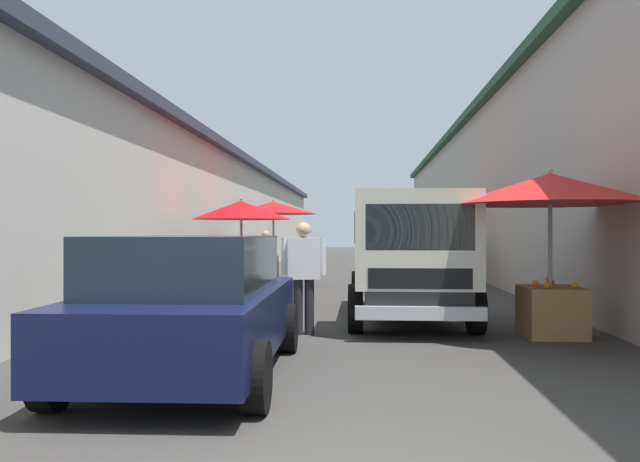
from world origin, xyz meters
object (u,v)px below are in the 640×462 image
object	(u,v)px
fruit_stall_far_left	(241,227)
delivery_truck	(412,260)
fruit_stall_near_right	(429,229)
fruit_stall_far_right	(550,207)
vendor_in_shade	(304,270)
hatchback_car	(192,305)
fruit_stall_near_left	(272,219)
vendor_by_crates	(266,257)
plastic_stool	(472,280)
parked_scooter	(253,265)

from	to	relation	value
fruit_stall_far_left	delivery_truck	distance (m)	4.87
fruit_stall_near_right	fruit_stall_far_right	bearing A→B (deg)	-175.43
fruit_stall_near_right	vendor_in_shade	bearing A→B (deg)	163.17
fruit_stall_far_right	hatchback_car	distance (m)	5.23
fruit_stall_near_left	hatchback_car	size ratio (longest dim) A/B	0.61
fruit_stall_far_right	vendor_by_crates	distance (m)	8.32
vendor_in_shade	hatchback_car	bearing A→B (deg)	161.78
vendor_in_shade	fruit_stall_far_left	bearing A→B (deg)	22.17
fruit_stall_far_right	plastic_stool	size ratio (longest dim) A/B	6.30
fruit_stall_far_right	fruit_stall_far_left	xyz separation A→B (m)	(4.44, 5.25, -0.24)
fruit_stall_near_right	fruit_stall_far_left	xyz separation A→B (m)	(-4.73, 4.52, 0.03)
parked_scooter	plastic_stool	size ratio (longest dim) A/B	3.80
vendor_by_crates	delivery_truck	bearing A→B (deg)	-150.29
hatchback_car	vendor_by_crates	size ratio (longest dim) A/B	2.58
fruit_stall_near_right	hatchback_car	world-z (taller)	fruit_stall_near_right
plastic_stool	fruit_stall_far_left	bearing A→B (deg)	112.28
vendor_in_shade	plastic_stool	size ratio (longest dim) A/B	3.74
parked_scooter	plastic_stool	distance (m)	7.23
fruit_stall_near_right	fruit_stall_far_left	distance (m)	6.54
fruit_stall_far_left	plastic_stool	world-z (taller)	fruit_stall_far_left
vendor_by_crates	plastic_stool	world-z (taller)	vendor_by_crates
fruit_stall_far_right	vendor_by_crates	size ratio (longest dim) A/B	1.79
vendor_in_shade	parked_scooter	bearing A→B (deg)	13.70
delivery_truck	vendor_by_crates	xyz separation A→B (m)	(5.57, 3.18, -0.17)
fruit_stall_far_left	plastic_stool	size ratio (longest dim) A/B	5.14
plastic_stool	hatchback_car	bearing A→B (deg)	154.47
fruit_stall_far_right	parked_scooter	size ratio (longest dim) A/B	1.66
delivery_truck	vendor_in_shade	world-z (taller)	delivery_truck
fruit_stall_near_left	vendor_in_shade	bearing A→B (deg)	-168.61
vendor_by_crates	plastic_stool	xyz separation A→B (m)	(0.04, -5.07, -0.54)
hatchback_car	plastic_stool	xyz separation A→B (m)	(9.25, -4.42, -0.41)
vendor_in_shade	plastic_stool	xyz separation A→B (m)	(6.51, -3.52, -0.61)
vendor_by_crates	fruit_stall_near_left	bearing A→B (deg)	2.34
fruit_stall_far_left	fruit_stall_near_left	bearing A→B (deg)	-2.46
fruit_stall_near_right	parked_scooter	distance (m)	5.58
fruit_stall_far_left	vendor_by_crates	size ratio (longest dim) A/B	1.47
vendor_by_crates	plastic_stool	size ratio (longest dim) A/B	3.51
plastic_stool	fruit_stall_near_left	bearing A→B (deg)	73.70
hatchback_car	vendor_by_crates	distance (m)	9.23
fruit_stall_far_right	fruit_stall_near_left	bearing A→B (deg)	32.14
fruit_stall_near_left	fruit_stall_far_left	world-z (taller)	fruit_stall_near_left
delivery_truck	vendor_by_crates	world-z (taller)	delivery_truck
fruit_stall_near_left	parked_scooter	distance (m)	2.96
hatchback_car	fruit_stall_far_left	bearing A→B (deg)	7.01
hatchback_car	fruit_stall_near_left	bearing A→B (deg)	3.80
fruit_stall_far_right	fruit_stall_far_left	size ratio (longest dim) A/B	1.22
fruit_stall_near_right	delivery_truck	bearing A→B (deg)	172.21
hatchback_car	vendor_in_shade	xyz separation A→B (m)	(2.74, -0.90, 0.20)
fruit_stall_far_left	vendor_in_shade	world-z (taller)	fruit_stall_far_left
parked_scooter	fruit_stall_far_left	bearing A→B (deg)	-172.76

